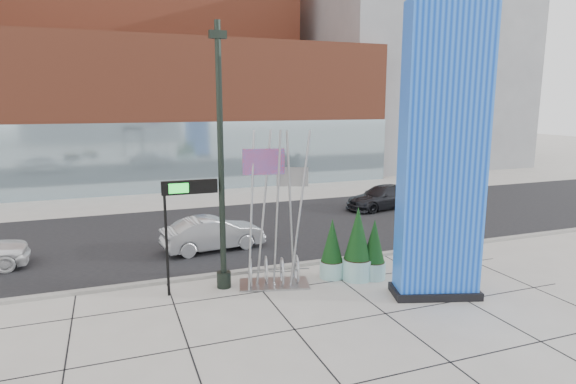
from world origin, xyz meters
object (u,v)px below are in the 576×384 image
object	(u,v)px
public_art_sculpture	(274,246)
car_silver_mid	(213,234)
blue_pylon	(442,160)
overhead_street_sign	(185,197)
lamp_post	(221,184)

from	to	relation	value
public_art_sculpture	car_silver_mid	distance (m)	5.03
blue_pylon	car_silver_mid	xyz separation A→B (m)	(-5.91, 7.60, -3.84)
blue_pylon	overhead_street_sign	size ratio (longest dim) A/B	2.44
lamp_post	car_silver_mid	distance (m)	5.34
overhead_street_sign	lamp_post	bearing A→B (deg)	3.84
car_silver_mid	blue_pylon	bearing A→B (deg)	-149.69
public_art_sculpture	blue_pylon	bearing A→B (deg)	-15.66
blue_pylon	overhead_street_sign	world-z (taller)	blue_pylon
public_art_sculpture	car_silver_mid	size ratio (longest dim) A/B	1.25
blue_pylon	public_art_sculpture	distance (m)	6.31
blue_pylon	lamp_post	size ratio (longest dim) A/B	1.05
blue_pylon	car_silver_mid	size ratio (longest dim) A/B	2.14
overhead_street_sign	car_silver_mid	world-z (taller)	overhead_street_sign
overhead_street_sign	car_silver_mid	size ratio (longest dim) A/B	0.88
overhead_street_sign	car_silver_mid	xyz separation A→B (m)	(1.80, 4.49, -2.60)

